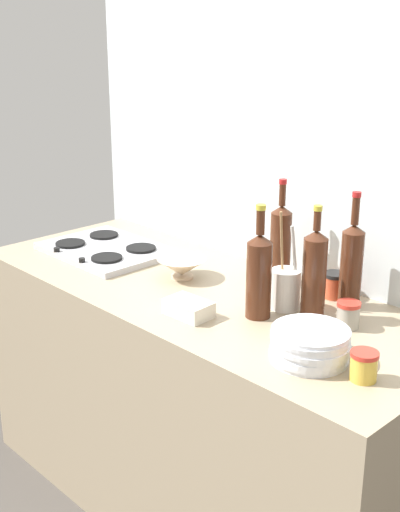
{
  "coord_description": "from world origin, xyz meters",
  "views": [
    {
      "loc": [
        1.58,
        -1.51,
        1.78
      ],
      "look_at": [
        0.0,
        0.0,
        1.02
      ],
      "focal_mm": 47.74,
      "sensor_mm": 36.0,
      "label": 1
    }
  ],
  "objects_px": {
    "wine_bottle_mid_right": "(314,274)",
    "butter_dish": "(188,308)",
    "condiment_jar_spare": "(348,315)",
    "mixing_bowl": "(182,267)",
    "stovetop_hob": "(105,249)",
    "condiment_jar_front": "(364,366)",
    "plate_stack": "(310,345)",
    "utensil_crock": "(285,288)",
    "wine_bottle_mid_left": "(351,264)",
    "wine_bottle_leftmost": "(259,274)",
    "condiment_jar_rear": "(335,285)",
    "wine_bottle_rightmost": "(280,244)"
  },
  "relations": [
    {
      "from": "wine_bottle_mid_right",
      "to": "butter_dish",
      "type": "height_order",
      "value": "wine_bottle_mid_right"
    },
    {
      "from": "condiment_jar_spare",
      "to": "butter_dish",
      "type": "bearing_deg",
      "value": -144.0
    },
    {
      "from": "wine_bottle_mid_right",
      "to": "mixing_bowl",
      "type": "bearing_deg",
      "value": -174.15
    },
    {
      "from": "stovetop_hob",
      "to": "condiment_jar_front",
      "type": "relative_size",
      "value": 6.17
    },
    {
      "from": "plate_stack",
      "to": "utensil_crock",
      "type": "height_order",
      "value": "utensil_crock"
    },
    {
      "from": "wine_bottle_mid_left",
      "to": "condiment_jar_front",
      "type": "height_order",
      "value": "wine_bottle_mid_left"
    },
    {
      "from": "wine_bottle_mid_right",
      "to": "wine_bottle_leftmost",
      "type": "bearing_deg",
      "value": -137.62
    },
    {
      "from": "butter_dish",
      "to": "condiment_jar_rear",
      "type": "relative_size",
      "value": 1.69
    },
    {
      "from": "mixing_bowl",
      "to": "condiment_jar_front",
      "type": "xyz_separation_m",
      "value": [
        0.87,
        -0.16,
        -0.0
      ]
    },
    {
      "from": "stovetop_hob",
      "to": "condiment_jar_front",
      "type": "bearing_deg",
      "value": -5.74
    },
    {
      "from": "butter_dish",
      "to": "condiment_jar_spare",
      "type": "distance_m",
      "value": 0.49
    },
    {
      "from": "plate_stack",
      "to": "condiment_jar_spare",
      "type": "bearing_deg",
      "value": 100.99
    },
    {
      "from": "condiment_jar_rear",
      "to": "condiment_jar_spare",
      "type": "xyz_separation_m",
      "value": [
        0.17,
        -0.17,
        -0.0
      ]
    },
    {
      "from": "butter_dish",
      "to": "wine_bottle_leftmost",
      "type": "bearing_deg",
      "value": 44.96
    },
    {
      "from": "mixing_bowl",
      "to": "utensil_crock",
      "type": "height_order",
      "value": "utensil_crock"
    },
    {
      "from": "wine_bottle_leftmost",
      "to": "mixing_bowl",
      "type": "distance_m",
      "value": 0.43
    },
    {
      "from": "wine_bottle_mid_left",
      "to": "plate_stack",
      "type": "bearing_deg",
      "value": -70.22
    },
    {
      "from": "wine_bottle_mid_left",
      "to": "condiment_jar_rear",
      "type": "bearing_deg",
      "value": 159.04
    },
    {
      "from": "wine_bottle_leftmost",
      "to": "wine_bottle_rightmost",
      "type": "relative_size",
      "value": 0.96
    },
    {
      "from": "wine_bottle_leftmost",
      "to": "condiment_jar_spare",
      "type": "bearing_deg",
      "value": 28.97
    },
    {
      "from": "butter_dish",
      "to": "condiment_jar_spare",
      "type": "bearing_deg",
      "value": 36.0
    },
    {
      "from": "plate_stack",
      "to": "butter_dish",
      "type": "distance_m",
      "value": 0.45
    },
    {
      "from": "wine_bottle_rightmost",
      "to": "condiment_jar_spare",
      "type": "xyz_separation_m",
      "value": [
        0.38,
        -0.13,
        -0.11
      ]
    },
    {
      "from": "stovetop_hob",
      "to": "condiment_jar_spare",
      "type": "relative_size",
      "value": 5.95
    },
    {
      "from": "wine_bottle_leftmost",
      "to": "butter_dish",
      "type": "height_order",
      "value": "wine_bottle_leftmost"
    },
    {
      "from": "utensil_crock",
      "to": "wine_bottle_mid_left",
      "type": "bearing_deg",
      "value": 49.27
    },
    {
      "from": "wine_bottle_rightmost",
      "to": "condiment_jar_front",
      "type": "height_order",
      "value": "wine_bottle_rightmost"
    },
    {
      "from": "condiment_jar_front",
      "to": "condiment_jar_spare",
      "type": "bearing_deg",
      "value": 131.61
    },
    {
      "from": "wine_bottle_mid_left",
      "to": "condiment_jar_front",
      "type": "distance_m",
      "value": 0.49
    },
    {
      "from": "mixing_bowl",
      "to": "condiment_jar_front",
      "type": "bearing_deg",
      "value": -10.55
    },
    {
      "from": "wine_bottle_leftmost",
      "to": "condiment_jar_rear",
      "type": "distance_m",
      "value": 0.33
    },
    {
      "from": "stovetop_hob",
      "to": "wine_bottle_rightmost",
      "type": "relative_size",
      "value": 1.31
    },
    {
      "from": "condiment_jar_front",
      "to": "condiment_jar_spare",
      "type": "height_order",
      "value": "condiment_jar_spare"
    },
    {
      "from": "wine_bottle_rightmost",
      "to": "utensil_crock",
      "type": "distance_m",
      "value": 0.23
    },
    {
      "from": "condiment_jar_rear",
      "to": "butter_dish",
      "type": "bearing_deg",
      "value": -116.58
    },
    {
      "from": "wine_bottle_mid_left",
      "to": "wine_bottle_rightmost",
      "type": "distance_m",
      "value": 0.29
    },
    {
      "from": "condiment_jar_rear",
      "to": "wine_bottle_mid_left",
      "type": "bearing_deg",
      "value": -20.96
    },
    {
      "from": "condiment_jar_front",
      "to": "condiment_jar_spare",
      "type": "xyz_separation_m",
      "value": [
        -0.21,
        0.24,
        0.0
      ]
    },
    {
      "from": "condiment_jar_front",
      "to": "condiment_jar_rear",
      "type": "distance_m",
      "value": 0.56
    },
    {
      "from": "stovetop_hob",
      "to": "mixing_bowl",
      "type": "xyz_separation_m",
      "value": [
        0.42,
        0.03,
        0.03
      ]
    },
    {
      "from": "condiment_jar_rear",
      "to": "condiment_jar_spare",
      "type": "height_order",
      "value": "condiment_jar_rear"
    },
    {
      "from": "plate_stack",
      "to": "wine_bottle_rightmost",
      "type": "bearing_deg",
      "value": 138.15
    },
    {
      "from": "wine_bottle_mid_left",
      "to": "mixing_bowl",
      "type": "bearing_deg",
      "value": -159.36
    },
    {
      "from": "stovetop_hob",
      "to": "utensil_crock",
      "type": "bearing_deg",
      "value": 5.92
    },
    {
      "from": "condiment_jar_front",
      "to": "wine_bottle_mid_right",
      "type": "bearing_deg",
      "value": 146.58
    },
    {
      "from": "wine_bottle_mid_left",
      "to": "wine_bottle_leftmost",
      "type": "bearing_deg",
      "value": -119.09
    },
    {
      "from": "wine_bottle_leftmost",
      "to": "butter_dish",
      "type": "xyz_separation_m",
      "value": [
        -0.15,
        -0.15,
        -0.12
      ]
    },
    {
      "from": "mixing_bowl",
      "to": "condiment_jar_spare",
      "type": "xyz_separation_m",
      "value": [
        0.66,
        0.08,
        0.0
      ]
    },
    {
      "from": "plate_stack",
      "to": "wine_bottle_mid_right",
      "type": "distance_m",
      "value": 0.3
    },
    {
      "from": "plate_stack",
      "to": "utensil_crock",
      "type": "distance_m",
      "value": 0.36
    }
  ]
}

